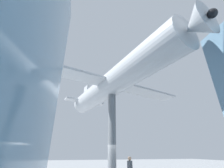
# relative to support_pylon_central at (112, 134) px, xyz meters

# --- Properties ---
(support_pylon_central) EXTENTS (0.64, 0.64, 6.53)m
(support_pylon_central) POSITION_rel_support_pylon_central_xyz_m (0.00, 0.00, 0.00)
(support_pylon_central) COLOR slate
(support_pylon_central) RESTS_ON ground_plane
(suspended_airplane) EXTENTS (15.09, 16.10, 3.34)m
(suspended_airplane) POSITION_rel_support_pylon_central_xyz_m (-0.08, 0.27, 4.35)
(suspended_airplane) COLOR #B2B7BC
(suspended_airplane) RESTS_ON support_pylon_central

